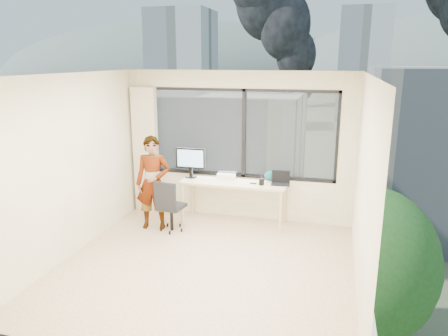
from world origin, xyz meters
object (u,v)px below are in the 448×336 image
(person, at_px, (153,183))
(game_console, at_px, (227,175))
(monitor, at_px, (191,162))
(desk, at_px, (234,202))
(handbag, at_px, (271,176))
(chair, at_px, (171,205))
(laptop, at_px, (281,179))

(person, bearing_deg, game_console, 25.71)
(monitor, height_order, game_console, monitor)
(desk, xyz_separation_m, game_console, (-0.18, 0.23, 0.41))
(desk, bearing_deg, monitor, 174.92)
(person, xyz_separation_m, handbag, (1.86, 0.74, 0.06))
(game_console, bearing_deg, chair, -138.48)
(chair, xyz_separation_m, person, (-0.33, 0.05, 0.34))
(desk, xyz_separation_m, chair, (-0.92, -0.61, 0.07))
(chair, relative_size, handbag, 3.69)
(laptop, relative_size, handbag, 1.33)
(handbag, bearing_deg, desk, -179.23)
(monitor, bearing_deg, chair, -100.24)
(chair, relative_size, person, 0.57)
(desk, distance_m, person, 1.43)
(chair, distance_m, person, 0.47)
(monitor, height_order, laptop, monitor)
(monitor, bearing_deg, person, -125.67)
(desk, distance_m, laptop, 0.93)
(monitor, xyz_separation_m, game_console, (0.62, 0.16, -0.23))
(person, bearing_deg, laptop, 4.76)
(laptop, bearing_deg, game_console, 162.13)
(game_console, distance_m, laptop, 1.01)
(laptop, bearing_deg, person, -169.73)
(laptop, height_order, handbag, laptop)
(chair, height_order, laptop, laptop)
(monitor, relative_size, handbag, 2.19)
(laptop, bearing_deg, chair, -165.57)
(chair, relative_size, game_console, 2.74)
(desk, relative_size, person, 1.14)
(person, distance_m, laptop, 2.12)
(chair, distance_m, monitor, 0.89)
(desk, bearing_deg, person, -155.76)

